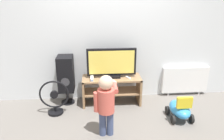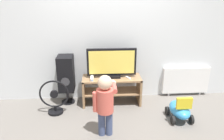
# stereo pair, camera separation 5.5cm
# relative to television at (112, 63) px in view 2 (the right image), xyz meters

# --- Properties ---
(ground_plane) EXTENTS (16.00, 16.00, 0.00)m
(ground_plane) POSITION_rel_television_xyz_m (0.00, -0.22, -0.76)
(ground_plane) COLOR slate
(wall_back) EXTENTS (10.00, 0.06, 2.60)m
(wall_back) POSITION_rel_television_xyz_m (0.00, 0.26, 0.54)
(wall_back) COLOR silver
(wall_back) RESTS_ON ground_plane
(tv_stand) EXTENTS (1.04, 0.40, 0.50)m
(tv_stand) POSITION_rel_television_xyz_m (0.00, -0.02, -0.43)
(tv_stand) COLOR #93704C
(tv_stand) RESTS_ON ground_plane
(television) EXTENTS (0.86, 0.20, 0.52)m
(television) POSITION_rel_television_xyz_m (0.00, 0.00, 0.00)
(television) COLOR black
(television) RESTS_ON tv_stand
(game_console) EXTENTS (0.05, 0.17, 0.05)m
(game_console) POSITION_rel_television_xyz_m (-0.35, -0.11, -0.23)
(game_console) COLOR white
(game_console) RESTS_ON tv_stand
(remote_primary) EXTENTS (0.09, 0.13, 0.03)m
(remote_primary) POSITION_rel_television_xyz_m (0.29, -0.08, -0.25)
(remote_primary) COLOR white
(remote_primary) RESTS_ON tv_stand
(child) EXTENTS (0.35, 0.51, 0.91)m
(child) POSITION_rel_television_xyz_m (-0.15, -0.94, -0.22)
(child) COLOR #3F4C72
(child) RESTS_ON ground_plane
(speaker_tower) EXTENTS (0.27, 0.33, 0.89)m
(speaker_tower) POSITION_rel_television_xyz_m (-0.81, 0.05, -0.20)
(speaker_tower) COLOR black
(speaker_tower) RESTS_ON ground_plane
(floor_fan) EXTENTS (0.49, 0.25, 0.59)m
(floor_fan) POSITION_rel_television_xyz_m (-0.97, -0.31, -0.49)
(floor_fan) COLOR black
(floor_fan) RESTS_ON ground_plane
(ride_on_toy) EXTENTS (0.34, 0.51, 0.45)m
(ride_on_toy) POSITION_rel_television_xyz_m (1.04, -0.64, -0.59)
(ride_on_toy) COLOR #338CD1
(ride_on_toy) RESTS_ON ground_plane
(radiator) EXTENTS (0.90, 0.08, 0.58)m
(radiator) POSITION_rel_television_xyz_m (1.45, 0.19, -0.44)
(radiator) COLOR white
(radiator) RESTS_ON ground_plane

